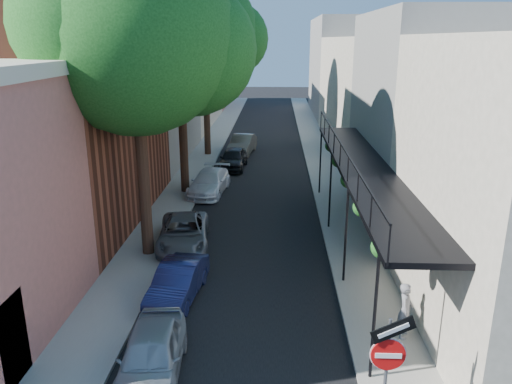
# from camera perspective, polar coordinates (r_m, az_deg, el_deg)

# --- Properties ---
(road_surface) EXTENTS (6.00, 64.00, 0.01)m
(road_surface) POSITION_cam_1_polar(r_m,az_deg,el_deg) (38.07, 0.79, 5.16)
(road_surface) COLOR black
(road_surface) RESTS_ON ground
(sidewalk_left) EXTENTS (2.00, 64.00, 0.12)m
(sidewalk_left) POSITION_cam_1_polar(r_m,az_deg,el_deg) (38.37, -5.22, 5.27)
(sidewalk_left) COLOR gray
(sidewalk_left) RESTS_ON ground
(sidewalk_right) EXTENTS (2.00, 64.00, 0.12)m
(sidewalk_right) POSITION_cam_1_polar(r_m,az_deg,el_deg) (38.16, 6.82, 5.16)
(sidewalk_right) COLOR gray
(sidewalk_right) RESTS_ON ground
(buildings_left) EXTENTS (10.10, 59.10, 12.00)m
(buildings_left) POSITION_cam_1_polar(r_m,az_deg,el_deg) (37.55, -13.90, 12.13)
(buildings_left) COLOR #C26F63
(buildings_left) RESTS_ON ground
(buildings_right) EXTENTS (9.80, 55.00, 10.00)m
(buildings_right) POSITION_cam_1_polar(r_m,az_deg,el_deg) (37.74, 14.85, 11.30)
(buildings_right) COLOR beige
(buildings_right) RESTS_ON ground
(sign_post) EXTENTS (0.89, 0.17, 2.99)m
(sign_post) POSITION_cam_1_polar(r_m,az_deg,el_deg) (10.30, 14.85, -18.03)
(sign_post) COLOR #595B60
(sign_post) RESTS_ON ground
(oak_near) EXTENTS (7.48, 6.80, 11.42)m
(oak_near) POSITION_cam_1_polar(r_m,az_deg,el_deg) (18.03, -12.17, 16.76)
(oak_near) COLOR #311D13
(oak_near) RESTS_ON ground
(oak_mid) EXTENTS (6.60, 6.00, 10.20)m
(oak_mid) POSITION_cam_1_polar(r_m,az_deg,el_deg) (25.85, -7.76, 15.14)
(oak_mid) COLOR #311D13
(oak_mid) RESTS_ON ground
(oak_far) EXTENTS (7.70, 7.00, 11.90)m
(oak_far) POSITION_cam_1_polar(r_m,az_deg,el_deg) (34.78, -5.09, 17.66)
(oak_far) COLOR #311D13
(oak_far) RESTS_ON ground
(parked_car_a) EXTENTS (1.75, 3.76, 1.25)m
(parked_car_a) POSITION_cam_1_polar(r_m,az_deg,el_deg) (12.80, -11.87, -17.79)
(parked_car_a) COLOR #8F969E
(parked_car_a) RESTS_ON ground
(parked_car_b) EXTENTS (1.58, 3.57, 1.14)m
(parked_car_b) POSITION_cam_1_polar(r_m,az_deg,el_deg) (16.07, -8.93, -10.14)
(parked_car_b) COLOR #171C48
(parked_car_b) RESTS_ON ground
(parked_car_c) EXTENTS (2.38, 4.34, 1.15)m
(parked_car_c) POSITION_cam_1_polar(r_m,az_deg,el_deg) (19.85, -8.27, -4.65)
(parked_car_c) COLOR slate
(parked_car_c) RESTS_ON ground
(parked_car_d) EXTENTS (2.13, 4.34, 1.22)m
(parked_car_d) POSITION_cam_1_polar(r_m,az_deg,el_deg) (26.50, -5.37, 1.11)
(parked_car_d) COLOR white
(parked_car_d) RESTS_ON ground
(parked_car_e) EXTENTS (1.74, 3.91, 1.31)m
(parked_car_e) POSITION_cam_1_polar(r_m,az_deg,el_deg) (31.54, -2.62, 3.85)
(parked_car_e) COLOR black
(parked_car_e) RESTS_ON ground
(parked_car_f) EXTENTS (1.97, 4.27, 1.36)m
(parked_car_f) POSITION_cam_1_polar(r_m,az_deg,el_deg) (35.68, -1.57, 5.45)
(parked_car_f) COLOR #615C52
(parked_car_f) RESTS_ON ground
(pedestrian) EXTENTS (0.55, 0.67, 1.57)m
(pedestrian) POSITION_cam_1_polar(r_m,az_deg,el_deg) (14.30, 16.68, -12.83)
(pedestrian) COLOR slate
(pedestrian) RESTS_ON sidewalk_right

